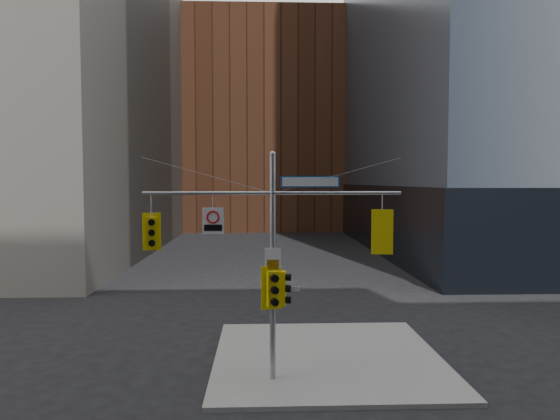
{
  "coord_description": "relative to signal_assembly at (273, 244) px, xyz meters",
  "views": [
    {
      "loc": [
        -0.35,
        -13.41,
        6.36
      ],
      "look_at": [
        0.23,
        2.0,
        5.47
      ],
      "focal_mm": 32.0,
      "sensor_mm": 36.0,
      "label": 1
    }
  ],
  "objects": [
    {
      "name": "street_blade_ew",
      "position": [
        0.45,
        0.01,
        -1.42
      ],
      "size": [
        0.8,
        0.07,
        0.16
      ],
      "rotation": [
        0.0,
        0.0,
        -0.05
      ],
      "color": "silver",
      "rests_on": "ground"
    },
    {
      "name": "signal_assembly",
      "position": [
        0.0,
        0.0,
        0.0
      ],
      "size": [
        8.0,
        0.8,
        7.3
      ],
      "color": "#979A9F",
      "rests_on": "ground"
    },
    {
      "name": "street_blade_ns",
      "position": [
        0.0,
        0.46,
        -1.67
      ],
      "size": [
        0.13,
        0.77,
        0.15
      ],
      "rotation": [
        0.0,
        0.0,
        -0.12
      ],
      "color": "#145926",
      "rests_on": "ground"
    },
    {
      "name": "street_sign_blade",
      "position": [
        1.17,
        0.0,
        1.93
      ],
      "size": [
        1.86,
        0.19,
        0.36
      ],
      "rotation": [
        0.0,
        0.0,
        0.07
      ],
      "color": "navy",
      "rests_on": "ground"
    },
    {
      "name": "traffic_light_pole_front",
      "position": [
        -0.0,
        -0.27,
        -1.35
      ],
      "size": [
        0.64,
        0.6,
        1.36
      ],
      "rotation": [
        0.0,
        0.0,
        0.25
      ],
      "color": "yellow",
      "rests_on": "ground"
    },
    {
      "name": "traffic_light_pole_side",
      "position": [
        0.32,
        -0.0,
        -1.4
      ],
      "size": [
        0.46,
        0.39,
        1.09
      ],
      "rotation": [
        0.0,
        0.0,
        1.37
      ],
      "color": "yellow",
      "rests_on": "ground"
    },
    {
      "name": "traffic_light_east_arm",
      "position": [
        3.42,
        0.0,
        0.38
      ],
      "size": [
        0.66,
        0.59,
        1.4
      ],
      "rotation": [
        0.0,
        0.0,
        2.96
      ],
      "color": "yellow",
      "rests_on": "ground"
    },
    {
      "name": "sidewalk_corner",
      "position": [
        2.0,
        2.01,
        -4.34
      ],
      "size": [
        8.0,
        8.0,
        0.15
      ],
      "primitive_type": "cube",
      "color": "gray",
      "rests_on": "ground"
    },
    {
      "name": "ground",
      "position": [
        0.0,
        -1.99,
        -4.42
      ],
      "size": [
        160.0,
        160.0,
        0.0
      ],
      "primitive_type": "plane",
      "color": "black",
      "rests_on": "ground"
    },
    {
      "name": "traffic_light_west_arm",
      "position": [
        -3.73,
        0.01,
        0.38
      ],
      "size": [
        0.56,
        0.5,
        1.18
      ],
      "rotation": [
        0.0,
        0.0,
        0.21
      ],
      "color": "yellow",
      "rests_on": "ground"
    },
    {
      "name": "brick_midrise",
      "position": [
        0.0,
        56.01,
        9.58
      ],
      "size": [
        26.0,
        20.0,
        28.0
      ],
      "primitive_type": "cube",
      "color": "brown",
      "rests_on": "ground"
    },
    {
      "name": "regulatory_sign_arm",
      "position": [
        -1.84,
        -0.02,
        0.76
      ],
      "size": [
        0.66,
        0.09,
        0.82
      ],
      "rotation": [
        0.0,
        0.0,
        0.05
      ],
      "color": "silver",
      "rests_on": "ground"
    },
    {
      "name": "regulatory_sign_pole",
      "position": [
        0.0,
        -0.12,
        -0.46
      ],
      "size": [
        0.5,
        0.04,
        0.66
      ],
      "rotation": [
        0.0,
        0.0,
        0.01
      ],
      "color": "silver",
      "rests_on": "ground"
    }
  ]
}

